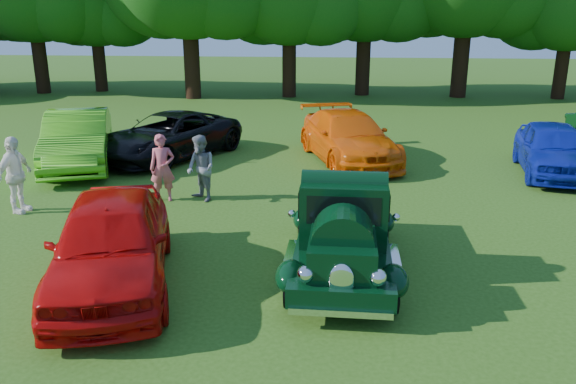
# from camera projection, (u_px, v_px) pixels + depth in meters

# --- Properties ---
(ground) EXTENTS (120.00, 120.00, 0.00)m
(ground) POSITION_uv_depth(u_px,v_px,m) (246.00, 270.00, 10.35)
(ground) COLOR #2C5213
(ground) RESTS_ON ground
(hero_pickup) EXTENTS (2.10, 4.51, 1.76)m
(hero_pickup) POSITION_uv_depth(u_px,v_px,m) (343.00, 230.00, 10.17)
(hero_pickup) COLOR black
(hero_pickup) RESTS_ON ground
(red_convertible) EXTENTS (3.17, 5.04, 1.60)m
(red_convertible) POSITION_uv_depth(u_px,v_px,m) (112.00, 242.00, 9.55)
(red_convertible) COLOR #C00908
(red_convertible) RESTS_ON ground
(back_car_lime) EXTENTS (3.55, 5.51, 1.72)m
(back_car_lime) POSITION_uv_depth(u_px,v_px,m) (78.00, 140.00, 17.31)
(back_car_lime) COLOR #49B418
(back_car_lime) RESTS_ON ground
(back_car_black) EXTENTS (4.50, 5.89, 1.49)m
(back_car_black) POSITION_uv_depth(u_px,v_px,m) (169.00, 136.00, 18.44)
(back_car_black) COLOR black
(back_car_black) RESTS_ON ground
(back_car_orange) EXTENTS (3.82, 5.82, 1.57)m
(back_car_orange) POSITION_uv_depth(u_px,v_px,m) (348.00, 137.00, 18.05)
(back_car_orange) COLOR #F35F08
(back_car_orange) RESTS_ON ground
(back_car_blue) EXTENTS (2.43, 4.72, 1.54)m
(back_car_blue) POSITION_uv_depth(u_px,v_px,m) (553.00, 149.00, 16.51)
(back_car_blue) COLOR #0E1EA1
(back_car_blue) RESTS_ON ground
(spectator_pink) EXTENTS (0.71, 0.56, 1.70)m
(spectator_pink) POSITION_uv_depth(u_px,v_px,m) (162.00, 168.00, 14.05)
(spectator_pink) COLOR #D45764
(spectator_pink) RESTS_ON ground
(spectator_grey) EXTENTS (1.03, 1.02, 1.67)m
(spectator_grey) POSITION_uv_depth(u_px,v_px,m) (201.00, 168.00, 14.07)
(spectator_grey) COLOR gray
(spectator_grey) RESTS_ON ground
(spectator_white) EXTENTS (0.58, 1.12, 1.83)m
(spectator_white) POSITION_uv_depth(u_px,v_px,m) (15.00, 175.00, 13.17)
(spectator_white) COLOR white
(spectator_white) RESTS_ON ground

